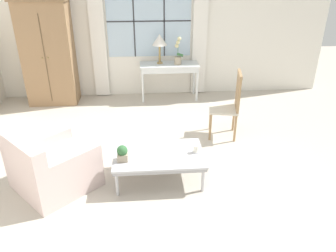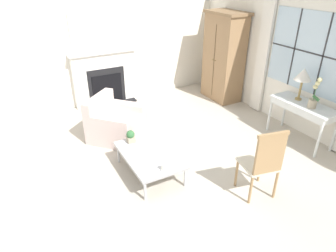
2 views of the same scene
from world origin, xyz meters
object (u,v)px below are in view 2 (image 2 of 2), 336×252
fireplace (105,74)px  coffee_table (150,155)px  armchair_upholstered (115,124)px  pillar_candle (164,167)px  table_lamp (303,75)px  potted_plant_small (131,136)px  armoire (224,57)px  side_chair_wooden (264,161)px  console_table (304,108)px  potted_orchid (314,97)px

fireplace → coffee_table: fireplace is taller
armchair_upholstered → pillar_candle: 1.77m
table_lamp → potted_plant_small: size_ratio=2.84×
table_lamp → armoire: bearing=-178.4°
armchair_upholstered → side_chair_wooden: (2.48, 1.16, 0.31)m
side_chair_wooden → coffee_table: 1.62m
armoire → console_table: 2.32m
fireplace → coffee_table: 2.95m
console_table → coffee_table: (-0.36, -2.80, -0.31)m
armchair_upholstered → coffee_table: size_ratio=1.06×
table_lamp → pillar_candle: (0.29, -2.86, -0.76)m
console_table → armoire: bearing=-179.7°
armoire → potted_orchid: bearing=-0.6°
potted_orchid → console_table: bearing=166.7°
side_chair_wooden → potted_plant_small: size_ratio=5.27×
fireplace → table_lamp: 4.05m
console_table → pillar_candle: bearing=-87.9°
coffee_table → potted_plant_small: (-0.44, -0.12, 0.14)m
console_table → coffee_table: console_table is taller
potted_orchid → side_chair_wooden: (0.65, -1.68, -0.32)m
coffee_table → potted_orchid: bearing=79.1°
potted_orchid → table_lamp: bearing=166.3°
fireplace → potted_orchid: fireplace is taller
armoire → pillar_candle: bearing=-49.5°
table_lamp → potted_plant_small: table_lamp is taller
armoire → side_chair_wooden: armoire is taller
side_chair_wooden → armoire: bearing=151.2°
console_table → pillar_candle: 2.82m
armoire → console_table: size_ratio=1.71×
armoire → potted_orchid: size_ratio=3.72×
pillar_candle → armchair_upholstered: bearing=-177.7°
side_chair_wooden → potted_plant_small: bearing=-143.3°
fireplace → table_lamp: bearing=39.7°
coffee_table → potted_plant_small: 0.48m
console_table → potted_plant_small: bearing=-105.4°
console_table → potted_orchid: bearing=-13.3°
armoire → potted_plant_small: bearing=-62.9°
armoire → potted_plant_small: size_ratio=9.91×
pillar_candle → armoire: bearing=130.5°
armchair_upholstered → console_table: bearing=60.0°
coffee_table → potted_plant_small: potted_plant_small is taller
potted_orchid → armoire: bearing=179.4°
console_table → potted_orchid: size_ratio=2.17×
console_table → table_lamp: table_lamp is taller
fireplace → pillar_candle: (3.38, -0.29, -0.29)m
console_table → side_chair_wooden: size_ratio=1.10×
side_chair_wooden → table_lamp: bearing=119.5°
table_lamp → armchair_upholstered: 3.40m
side_chair_wooden → armchair_upholstered: bearing=-154.8°
side_chair_wooden → console_table: bearing=115.3°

